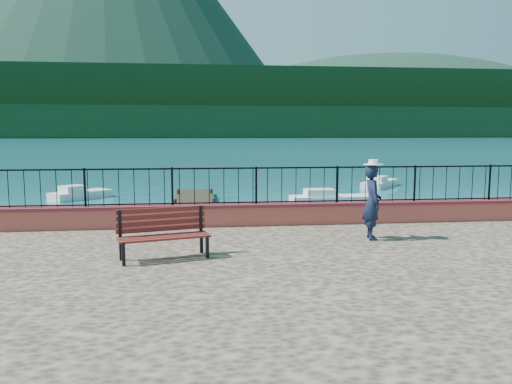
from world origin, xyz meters
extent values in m
plane|color=#19596B|center=(0.00, 0.00, 0.00)|extent=(2000.00, 2000.00, 0.00)
cube|color=#B94443|center=(0.00, 3.70, 1.49)|extent=(28.00, 0.46, 0.58)
cube|color=black|center=(0.00, 3.70, 2.25)|extent=(27.00, 0.05, 0.95)
cube|color=#2D231C|center=(-2.00, 12.00, 0.15)|extent=(2.00, 16.00, 0.30)
cube|color=black|center=(0.00, 300.00, 9.00)|extent=(900.00, 60.00, 18.00)
cube|color=black|center=(0.00, 360.00, 22.00)|extent=(900.00, 120.00, 44.00)
ellipsoid|color=#142D23|center=(220.00, 560.00, 0.00)|extent=(448.00, 384.00, 180.00)
cube|color=black|center=(-2.51, 0.34, 1.42)|extent=(1.85, 0.97, 0.44)
cube|color=maroon|center=(-2.58, 0.60, 1.91)|extent=(1.73, 0.53, 0.54)
imported|color=black|center=(2.16, 1.66, 2.07)|extent=(0.47, 0.67, 1.73)
cylinder|color=white|center=(2.16, 1.66, 2.99)|extent=(0.44, 0.44, 0.12)
cube|color=silver|center=(-4.00, 6.61, 0.40)|extent=(3.56, 1.92, 0.80)
cube|color=silver|center=(0.52, 9.94, 0.40)|extent=(3.53, 3.09, 0.80)
cube|color=silver|center=(4.94, 15.29, 0.40)|extent=(4.19, 1.40, 0.80)
cube|color=silver|center=(-8.25, 18.84, 0.40)|extent=(3.22, 3.22, 0.80)
cube|color=silver|center=(10.29, 22.61, 0.40)|extent=(3.60, 4.12, 0.80)
camera|label=1|loc=(-1.85, -9.34, 3.69)|focal=35.00mm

